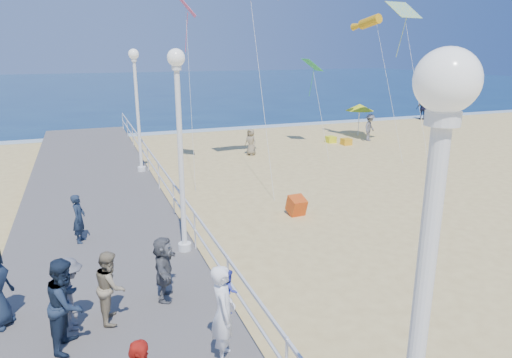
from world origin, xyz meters
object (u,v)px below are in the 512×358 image
object	(u,v)px
beach_umbrella	(360,107)
beach_chair_left	(331,139)
beach_chair_right	(346,142)
spectator_7	(66,303)
beach_walker_a	(370,127)
spectator_0	(79,219)
lamp_post_mid	(180,132)
beach_walker_b	(423,108)
lamp_post_near	(420,324)
spectator_2	(70,294)
spectator_1	(111,286)
woman_holding_toddler	(223,313)
toddler_held	(229,290)
beach_walker_c	(251,142)
lamp_post_far	(137,98)
box_kite	(296,207)
spectator_5	(164,268)

from	to	relation	value
beach_umbrella	beach_chair_left	xyz separation A→B (m)	(-3.04, -1.57, -1.71)
beach_chair_right	spectator_7	bearing A→B (deg)	-134.76
beach_walker_a	spectator_0	bearing A→B (deg)	178.98
lamp_post_mid	beach_walker_b	bearing A→B (deg)	38.29
lamp_post_near	spectator_0	distance (m)	11.23
beach_chair_right	spectator_2	bearing A→B (deg)	-135.74
spectator_1	beach_chair_left	size ratio (longest dim) A/B	2.71
woman_holding_toddler	beach_chair_right	bearing A→B (deg)	-25.34
woman_holding_toddler	toddler_held	distance (m)	0.40
beach_walker_c	beach_umbrella	world-z (taller)	beach_umbrella
lamp_post_near	lamp_post_far	bearing A→B (deg)	90.00
lamp_post_far	beach_walker_b	world-z (taller)	lamp_post_far
lamp_post_near	beach_chair_right	distance (m)	25.23
beach_walker_a	beach_walker_b	xyz separation A→B (m)	(9.47, 6.16, 0.07)
beach_walker_a	box_kite	xyz separation A→B (m)	(-10.38, -10.73, -0.57)
toddler_held	beach_walker_c	bearing A→B (deg)	-9.44
woman_holding_toddler	beach_walker_a	xyz separation A→B (m)	(15.21, 17.78, -0.43)
spectator_1	beach_chair_right	distance (m)	21.31
woman_holding_toddler	spectator_1	world-z (taller)	woman_holding_toddler
toddler_held	spectator_5	world-z (taller)	toddler_held
lamp_post_near	woman_holding_toddler	xyz separation A→B (m)	(-0.32, 4.28, -2.36)
beach_walker_a	beach_chair_left	size ratio (longest dim) A/B	3.15
toddler_held	lamp_post_near	bearing A→B (deg)	-165.69
lamp_post_far	beach_chair_left	world-z (taller)	lamp_post_far
spectator_2	beach_walker_b	world-z (taller)	spectator_2
lamp_post_near	toddler_held	size ratio (longest dim) A/B	6.89
beach_umbrella	beach_chair_left	world-z (taller)	beach_umbrella
beach_walker_b	woman_holding_toddler	bearing A→B (deg)	67.12
lamp_post_mid	beach_chair_left	bearing A→B (deg)	47.55
spectator_5	beach_chair_left	world-z (taller)	spectator_5
beach_walker_c	beach_chair_right	xyz separation A→B (m)	(6.49, 0.54, -0.54)
spectator_5	beach_walker_b	xyz separation A→B (m)	(25.30, 21.55, -0.19)
lamp_post_near	beach_walker_c	distance (m)	22.05
lamp_post_mid	woman_holding_toddler	xyz separation A→B (m)	(-0.32, -4.72, -2.36)
box_kite	beach_umbrella	distance (m)	16.72
spectator_0	spectator_1	distance (m)	4.41
toddler_held	beach_walker_c	world-z (taller)	toddler_held
spectator_7	beach_chair_right	distance (m)	22.32
lamp_post_near	spectator_1	distance (m)	7.05
spectator_2	beach_walker_a	distance (m)	23.78
spectator_1	box_kite	xyz separation A→B (m)	(6.59, 5.09, -0.84)
lamp_post_far	woman_holding_toddler	bearing A→B (deg)	-91.35
woman_holding_toddler	spectator_0	world-z (taller)	woman_holding_toddler
lamp_post_mid	spectator_5	size ratio (longest dim) A/B	3.67
spectator_2	box_kite	size ratio (longest dim) A/B	2.46
spectator_7	spectator_0	bearing A→B (deg)	15.06
spectator_0	beach_chair_right	bearing A→B (deg)	-37.61
lamp_post_near	spectator_0	xyz separation A→B (m)	(-2.65, 10.61, -2.56)
lamp_post_far	box_kite	world-z (taller)	lamp_post_far
spectator_7	lamp_post_near	bearing A→B (deg)	-135.23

